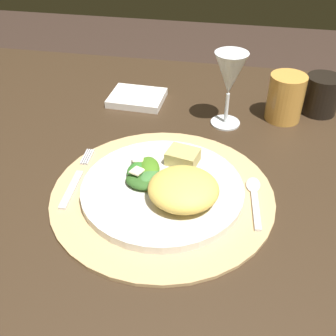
{
  "coord_description": "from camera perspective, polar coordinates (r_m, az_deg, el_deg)",
  "views": [
    {
      "loc": [
        0.09,
        -0.59,
        1.17
      ],
      "look_at": [
        -0.01,
        -0.03,
        0.73
      ],
      "focal_mm": 44.18,
      "sensor_mm": 36.0,
      "label": 1
    }
  ],
  "objects": [
    {
      "name": "dark_tumbler",
      "position": [
        0.96,
        20.39,
        9.44
      ],
      "size": [
        0.08,
        0.08,
        0.08
      ],
      "primitive_type": "cylinder",
      "color": "black",
      "rests_on": "dining_table"
    },
    {
      "name": "salad_greens",
      "position": [
        0.69,
        -3.23,
        -0.69
      ],
      "size": [
        0.07,
        0.09,
        0.02
      ],
      "color": "#467A1D",
      "rests_on": "dinner_plate"
    },
    {
      "name": "dinner_plate",
      "position": [
        0.68,
        -0.77,
        -2.95
      ],
      "size": [
        0.27,
        0.27,
        0.01
      ],
      "primitive_type": "cylinder",
      "color": "silver",
      "rests_on": "placemat"
    },
    {
      "name": "amber_tumbler",
      "position": [
        0.91,
        15.89,
        9.31
      ],
      "size": [
        0.07,
        0.07,
        0.1
      ],
      "primitive_type": "cylinder",
      "color": "gold",
      "rests_on": "dining_table"
    },
    {
      "name": "napkin",
      "position": [
        0.96,
        -4.29,
        9.62
      ],
      "size": [
        0.13,
        0.1,
        0.02
      ],
      "primitive_type": "cube",
      "rotation": [
        0.0,
        0.0,
        -0.04
      ],
      "color": "white",
      "rests_on": "dining_table"
    },
    {
      "name": "fork",
      "position": [
        0.73,
        -12.56,
        -1.61
      ],
      "size": [
        0.02,
        0.16,
        0.0
      ],
      "color": "silver",
      "rests_on": "placemat"
    },
    {
      "name": "wine_glass",
      "position": [
        0.84,
        8.51,
        12.42
      ],
      "size": [
        0.07,
        0.07,
        0.16
      ],
      "color": "silver",
      "rests_on": "dining_table"
    },
    {
      "name": "dining_table",
      "position": [
        0.84,
        1.28,
        -7.79
      ],
      "size": [
        1.44,
        0.96,
        0.71
      ],
      "color": "#352618",
      "rests_on": "ground"
    },
    {
      "name": "spoon",
      "position": [
        0.7,
        11.79,
        -3.46
      ],
      "size": [
        0.03,
        0.13,
        0.01
      ],
      "color": "silver",
      "rests_on": "placemat"
    },
    {
      "name": "placemat",
      "position": [
        0.69,
        -0.76,
        -3.61
      ],
      "size": [
        0.37,
        0.37,
        0.01
      ],
      "primitive_type": "cylinder",
      "color": "tan",
      "rests_on": "dining_table"
    },
    {
      "name": "pasta_serving",
      "position": [
        0.64,
        2.14,
        -2.9
      ],
      "size": [
        0.12,
        0.12,
        0.04
      ],
      "primitive_type": "ellipsoid",
      "rotation": [
        0.0,
        0.0,
        1.66
      ],
      "color": "#EAC255",
      "rests_on": "dinner_plate"
    },
    {
      "name": "bread_piece",
      "position": [
        0.72,
        2.06,
        1.57
      ],
      "size": [
        0.06,
        0.05,
        0.02
      ],
      "primitive_type": "cube",
      "rotation": [
        0.0,
        0.0,
        6.06
      ],
      "color": "tan",
      "rests_on": "dinner_plate"
    }
  ]
}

